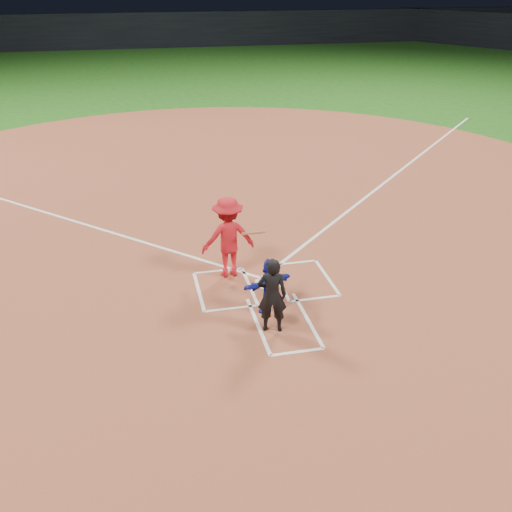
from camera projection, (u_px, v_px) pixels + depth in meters
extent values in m
plane|color=#1A4E13|center=(264.00, 285.00, 13.73)|extent=(120.00, 120.00, 0.00)
cylinder|color=brown|center=(223.00, 198.00, 18.96)|extent=(28.00, 28.00, 0.01)
cube|color=black|center=(149.00, 30.00, 54.85)|extent=(80.00, 1.20, 3.20)
cylinder|color=white|center=(264.00, 284.00, 13.72)|extent=(0.60, 0.60, 0.02)
imported|color=#131EA1|center=(270.00, 286.00, 12.35)|extent=(1.24, 0.74, 1.28)
imported|color=black|center=(272.00, 295.00, 11.63)|extent=(0.68, 0.53, 1.67)
cube|color=white|center=(218.00, 271.00, 14.33)|extent=(1.22, 0.08, 0.01)
cube|color=white|center=(231.00, 308.00, 12.73)|extent=(1.22, 0.08, 0.01)
cube|color=white|center=(249.00, 286.00, 13.65)|extent=(0.08, 1.83, 0.01)
cube|color=white|center=(199.00, 291.00, 13.41)|extent=(0.08, 1.83, 0.01)
cube|color=white|center=(293.00, 263.00, 14.71)|extent=(1.22, 0.08, 0.01)
cube|color=white|center=(315.00, 298.00, 13.12)|extent=(1.22, 0.08, 0.01)
cube|color=white|center=(279.00, 282.00, 13.80)|extent=(0.08, 1.83, 0.01)
cube|color=white|center=(327.00, 277.00, 14.04)|extent=(0.08, 1.83, 0.01)
cube|color=white|center=(258.00, 325.00, 12.13)|extent=(0.08, 2.20, 0.01)
cube|color=white|center=(307.00, 319.00, 12.35)|extent=(0.08, 2.20, 0.01)
cube|color=white|center=(297.00, 352.00, 11.28)|extent=(1.10, 0.08, 0.01)
cube|color=white|center=(401.00, 170.00, 21.54)|extent=(14.21, 14.21, 0.01)
cube|color=white|center=(4.00, 200.00, 18.76)|extent=(14.21, 14.21, 0.01)
imported|color=red|center=(228.00, 237.00, 13.71)|extent=(1.36, 0.85, 2.03)
cylinder|color=#955E36|center=(254.00, 233.00, 13.64)|extent=(0.72, 0.53, 0.28)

